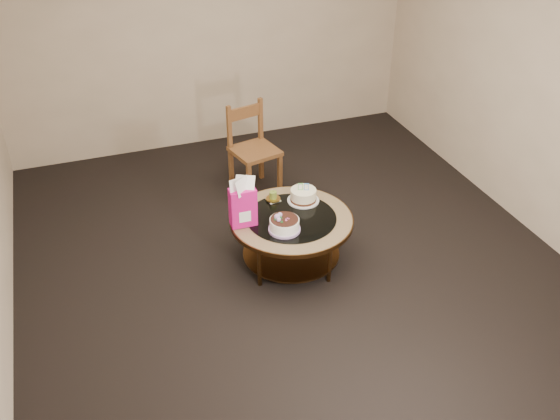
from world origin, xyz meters
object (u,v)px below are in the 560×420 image
object	(u,v)px
coffee_table	(291,225)
dining_chair	(253,149)
gift_bag	(243,202)
decorated_cake	(284,225)
cream_cake	(303,196)

from	to	relation	value
coffee_table	dining_chair	distance (m)	1.28
gift_bag	dining_chair	size ratio (longest dim) A/B	0.47
decorated_cake	dining_chair	xyz separation A→B (m)	(0.20, 1.43, -0.05)
cream_cake	coffee_table	bearing A→B (deg)	-109.74
dining_chair	decorated_cake	bearing A→B (deg)	-110.97
coffee_table	gift_bag	size ratio (longest dim) A/B	2.43
decorated_cake	gift_bag	distance (m)	0.37
cream_cake	gift_bag	distance (m)	0.62
coffee_table	gift_bag	bearing A→B (deg)	174.07
gift_bag	dining_chair	world-z (taller)	dining_chair
coffee_table	cream_cake	size ratio (longest dim) A/B	3.74
coffee_table	gift_bag	xyz separation A→B (m)	(-0.40, 0.04, 0.29)
coffee_table	decorated_cake	size ratio (longest dim) A/B	3.97
coffee_table	cream_cake	world-z (taller)	cream_cake
gift_bag	decorated_cake	bearing A→B (deg)	-33.57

